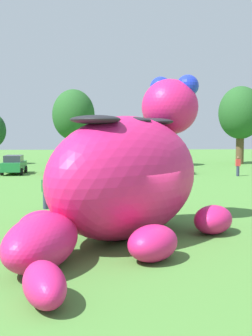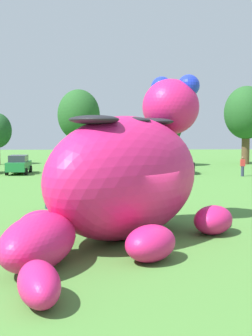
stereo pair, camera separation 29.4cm
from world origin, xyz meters
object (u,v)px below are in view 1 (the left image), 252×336
Objects in this scene: giant_inflatable_creature at (128,175)px; car_yellow at (98,163)px; spectator_mid_field at (45,192)px; car_green at (14,165)px; car_black at (176,164)px; spectator_near_inflatable at (238,166)px; car_red at (59,164)px; car_white at (135,163)px.

giant_inflatable_creature is 2.84× the size of car_yellow.
car_green is at bearing 105.20° from spectator_mid_field.
car_black is at bearing -8.68° from car_yellow.
car_black is 2.45× the size of spectator_near_inflatable.
giant_inflatable_creature is 7.37m from spectator_mid_field.
car_red is 3.74m from car_yellow.
car_red and car_black have the same top height.
car_black is (7.22, -1.10, 0.00)m from car_yellow.
car_green is 0.97× the size of car_white.
car_red is at bearing 92.87° from spectator_mid_field.
car_white is (11.16, 0.82, 0.00)m from car_green.
spectator_near_inflatable is at bearing 46.38° from spectator_mid_field.
car_white is at bearing 168.43° from car_black.
car_black reaches higher than spectator_near_inflatable.
car_white is 2.49× the size of spectator_mid_field.
car_red is at bearing 0.46° from car_green.
car_green is at bearing -179.81° from car_black.
giant_inflatable_creature reaches higher than car_white.
spectator_near_inflatable is (19.80, -3.11, -0.01)m from car_green.
car_green is 7.77m from car_yellow.
spectator_near_inflatable is (4.89, -3.16, -0.01)m from car_black.
spectator_near_inflatable is at bearing 63.05° from giant_inflatable_creature.
car_black reaches higher than spectator_mid_field.
spectator_near_inflatable is (12.11, -4.26, -0.01)m from car_yellow.
car_red is 1.01× the size of car_black.
giant_inflatable_creature is at bearing -79.35° from car_red.
car_red is at bearing -162.63° from car_yellow.
car_green and car_black have the same top height.
car_red is 18.64m from spectator_mid_field.
car_black is at bearing -11.57° from car_white.
car_green is 0.97× the size of car_red.
spectator_near_inflatable is at bearing -32.84° from car_black.
car_white is 9.49m from spectator_near_inflatable.
giant_inflatable_creature is at bearing -95.30° from car_white.
car_white and car_black have the same top height.
giant_inflatable_creature is at bearing -70.48° from car_green.
spectator_mid_field is at bearing -107.48° from car_white.
car_white is (7.04, 0.78, 0.00)m from car_red.
spectator_mid_field is at bearing -87.13° from car_red.
car_black is 2.45× the size of spectator_mid_field.
car_yellow is 7.30m from car_black.
car_yellow is at bearing 160.63° from spectator_near_inflatable.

